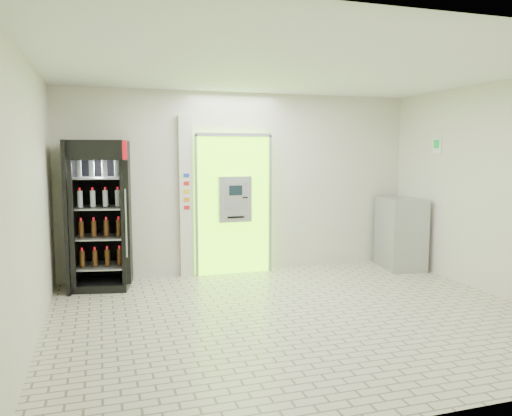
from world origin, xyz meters
name	(u,v)px	position (x,y,z in m)	size (l,w,h in m)	color
ground	(299,316)	(0.00, 0.00, 0.00)	(6.00, 6.00, 0.00)	beige
room_shell	(301,167)	(0.00, 0.00, 1.84)	(6.00, 6.00, 6.00)	silver
atm_assembly	(233,203)	(-0.20, 2.41, 1.17)	(1.30, 0.24, 2.33)	#79FD09
pillar	(186,197)	(-0.98, 2.45, 1.30)	(0.22, 0.11, 2.60)	silver
beverage_cooler	(100,218)	(-2.32, 2.13, 1.05)	(0.95, 0.90, 2.19)	black
steel_cabinet	(400,233)	(2.68, 1.90, 0.61)	(0.77, 1.01, 1.23)	#9C9EA3
exit_sign	(437,146)	(2.99, 1.40, 2.12)	(0.02, 0.22, 0.26)	white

